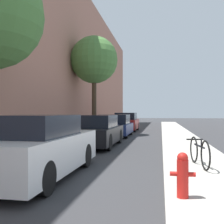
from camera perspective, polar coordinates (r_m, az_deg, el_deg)
name	(u,v)px	position (r m, az deg, el deg)	size (l,w,h in m)	color
ground_plane	(127,140)	(14.87, 3.20, -5.90)	(120.00, 120.00, 0.00)	#333335
sidewalk_left	(76,138)	(15.49, -7.56, -5.45)	(2.00, 52.00, 0.12)	#ADA89E
sidewalk_right	(181,140)	(14.79, 14.47, -5.70)	(2.00, 52.00, 0.12)	#ADA89E
building_facade_left	(54,44)	(16.38, -12.19, 13.89)	(0.70, 52.00, 10.92)	tan
parked_car_white	(36,147)	(6.52, -15.82, -7.23)	(1.79, 4.22, 1.44)	black
parked_car_black	(97,131)	(11.96, -3.13, -4.14)	(1.71, 4.35, 1.39)	black
parked_car_navy	(115,126)	(16.97, 0.68, -2.99)	(1.89, 3.98, 1.37)	black
parked_car_red	(126,122)	(21.90, 3.05, -2.21)	(1.77, 3.98, 1.48)	black
street_tree_far	(94,60)	(18.25, -3.81, 10.88)	(3.14, 3.14, 6.46)	#423323
fire_hydrant	(183,174)	(4.61, 14.73, -12.65)	(0.41, 0.19, 0.73)	red
bicycle	(199,152)	(7.32, 17.98, -8.03)	(0.44, 1.75, 0.72)	black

